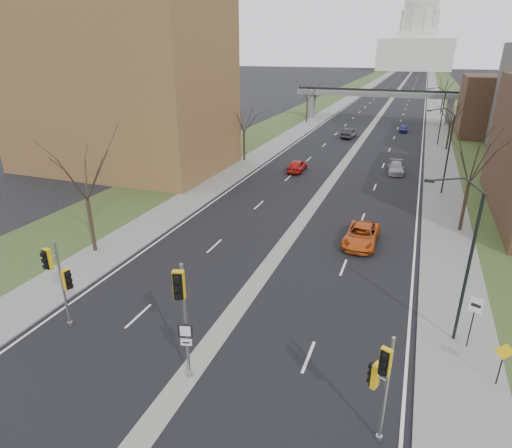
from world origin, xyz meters
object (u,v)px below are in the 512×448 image
Objects in this scene: car_left_near at (297,166)px; car_right_near at (361,235)px; car_right_far at (403,129)px; speed_limit_sign at (474,314)px; car_left_far at (349,133)px; signal_pole_left at (59,274)px; signal_pole_median at (182,305)px; signal_pole_right at (381,376)px; warning_sign at (503,358)px; car_right_mid at (396,168)px.

car_right_near is (10.38, -18.84, -0.02)m from car_left_near.
car_right_far is at bearing 90.23° from car_right_near.
speed_limit_sign reaches higher than car_left_far.
speed_limit_sign reaches higher than car_right_far.
signal_pole_median is (8.05, -1.25, 0.76)m from signal_pole_left.
car_right_far is (-2.44, 70.30, -2.57)m from signal_pole_right.
speed_limit_sign is 0.65× the size of car_left_near.
signal_pole_right is 18.69m from car_right_near.
speed_limit_sign is at bearing 14.18° from signal_pole_median.
speed_limit_sign is 34.42m from car_left_near.
car_left_near is 21.51m from car_right_near.
speed_limit_sign is at bearing 26.90° from signal_pole_left.
car_left_far is 0.90× the size of car_right_near.
car_left_near is at bearing 108.81° from warning_sign.
car_right_near is 22.47m from car_right_mid.
speed_limit_sign is 1.27× the size of warning_sign.
car_right_far is at bearing 87.19° from car_right_mid.
signal_pole_right is at bearing -91.52° from car_right_mid.
signal_pole_left is 2.26× the size of warning_sign.
car_right_far is at bearing 89.50° from signal_pole_left.
car_left_far is at bearing -133.74° from car_right_far.
signal_pole_median is at bearing -128.73° from speed_limit_sign.
car_left_near is (-17.20, 29.78, -1.34)m from speed_limit_sign.
signal_pole_left is at bearing -142.67° from speed_limit_sign.
signal_pole_right is 1.36× the size of car_right_far.
signal_pole_left reaches higher than speed_limit_sign.
signal_pole_right reaches higher than car_right_far.
signal_pole_left reaches higher than car_left_near.
car_right_mid is at bearing 87.84° from car_right_near.
car_right_near is at bearing 57.55° from signal_pole_median.
warning_sign is (13.30, 4.60, -2.52)m from signal_pole_median.
car_right_near is at bearing 62.15° from signal_pole_left.
signal_pole_median is 1.12× the size of car_right_near.
warning_sign is 0.63× the size of car_right_far.
signal_pole_median is 14.30m from warning_sign.
car_left_far is 43.49m from car_right_near.
car_right_far is at bearing 112.97° from signal_pole_right.
car_right_mid is at bearing 113.52° from signal_pole_right.
signal_pole_median is 70.31m from car_right_far.
speed_limit_sign reaches higher than car_left_near.
signal_pole_left is at bearing 178.19° from warning_sign.
car_left_near is 12.10m from car_right_mid.
signal_pole_left is at bearing 84.86° from car_left_near.
signal_pole_left is 1.07× the size of car_left_far.
car_left_near is at bearing 119.68° from car_right_near.
car_left_near is at bearing 130.76° from signal_pole_right.
warning_sign is 58.31m from car_left_far.
signal_pole_right is 1.07× the size of car_right_mid.
car_left_near is (-4.95, 36.80, -3.35)m from signal_pole_median.
car_left_near is at bearing 90.55° from car_left_far.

